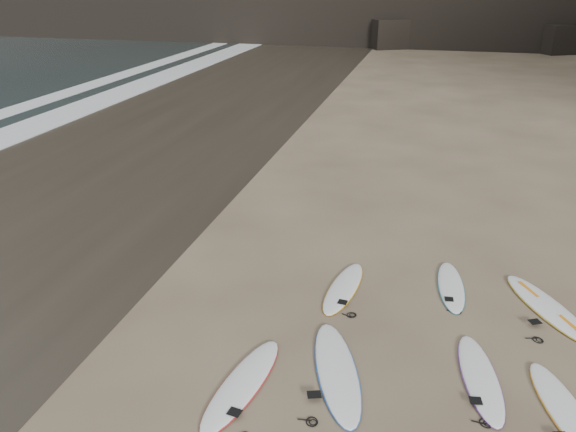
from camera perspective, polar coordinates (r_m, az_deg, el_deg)
name	(u,v)px	position (r m, az deg, el deg)	size (l,w,h in m)	color
ground	(492,385)	(10.39, 20.06, -15.80)	(240.00, 240.00, 0.00)	#897559
wet_sand	(112,154)	(22.37, -17.45, 6.05)	(12.00, 200.00, 0.01)	#383026
surfboard_0	(242,383)	(9.79, -4.65, -16.58)	(0.61, 2.54, 0.09)	white
surfboard_1	(337,370)	(10.05, 4.99, -15.34)	(0.67, 2.77, 0.10)	white
surfboard_2	(480,377)	(10.41, 18.94, -15.22)	(0.57, 2.36, 0.09)	white
surfboard_3	(566,410)	(10.27, 26.37, -17.26)	(0.56, 2.34, 0.08)	white
surfboard_5	(344,287)	(12.36, 5.67, -7.22)	(0.56, 2.32, 0.08)	white
surfboard_6	(451,286)	(12.85, 16.23, -6.84)	(0.53, 2.20, 0.08)	white
surfboard_7	(548,307)	(12.77, 24.91, -8.42)	(0.65, 2.71, 0.10)	white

